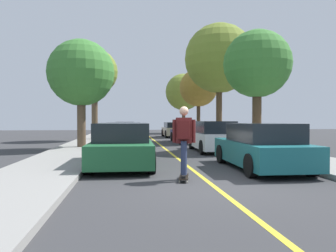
{
  "coord_description": "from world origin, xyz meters",
  "views": [
    {
      "loc": [
        -1.97,
        -7.21,
        1.53
      ],
      "look_at": [
        -0.17,
        6.73,
        1.24
      ],
      "focal_mm": 33.83,
      "sensor_mm": 36.0,
      "label": 1
    }
  ],
  "objects_px": {
    "street_tree_left_near": "(94,72)",
    "skateboarder": "(184,137)",
    "parked_car_left_near": "(124,136)",
    "parked_car_right_nearest": "(261,147)",
    "parked_car_right_near": "(213,137)",
    "street_tree_right_near": "(219,59)",
    "parked_car_left_far": "(125,132)",
    "street_tree_right_far": "(199,88)",
    "parked_car_left_farthest": "(125,129)",
    "skateboard": "(184,177)",
    "street_tree_right_nearest": "(257,65)",
    "parked_car_right_farthest": "(174,130)",
    "parked_car_left_nearest": "(122,145)",
    "street_tree_right_farthest": "(184,92)",
    "street_tree_left_nearest": "(81,73)",
    "parked_car_right_far": "(189,132)"
  },
  "relations": [
    {
      "from": "parked_car_left_near",
      "to": "street_tree_left_near",
      "type": "height_order",
      "value": "street_tree_left_near"
    },
    {
      "from": "parked_car_left_nearest",
      "to": "parked_car_right_near",
      "type": "xyz_separation_m",
      "value": [
        4.27,
        4.2,
        0.01
      ]
    },
    {
      "from": "street_tree_right_near",
      "to": "parked_car_left_nearest",
      "type": "bearing_deg",
      "value": -121.43
    },
    {
      "from": "parked_car_left_nearest",
      "to": "street_tree_right_nearest",
      "type": "relative_size",
      "value": 0.82
    },
    {
      "from": "street_tree_left_near",
      "to": "street_tree_right_nearest",
      "type": "xyz_separation_m",
      "value": [
        8.59,
        -8.59,
        -0.73
      ]
    },
    {
      "from": "street_tree_right_farthest",
      "to": "skateboarder",
      "type": "height_order",
      "value": "street_tree_right_farthest"
    },
    {
      "from": "parked_car_left_farthest",
      "to": "parked_car_left_near",
      "type": "bearing_deg",
      "value": -90.0
    },
    {
      "from": "parked_car_right_farthest",
      "to": "street_tree_right_nearest",
      "type": "relative_size",
      "value": 0.7
    },
    {
      "from": "parked_car_left_farthest",
      "to": "street_tree_right_nearest",
      "type": "relative_size",
      "value": 0.77
    },
    {
      "from": "parked_car_left_farthest",
      "to": "street_tree_left_near",
      "type": "distance_m",
      "value": 7.47
    },
    {
      "from": "parked_car_right_farthest",
      "to": "street_tree_right_nearest",
      "type": "bearing_deg",
      "value": -80.36
    },
    {
      "from": "parked_car_right_farthest",
      "to": "street_tree_right_farthest",
      "type": "xyz_separation_m",
      "value": [
        2.16,
        7.33,
        3.94
      ]
    },
    {
      "from": "parked_car_right_nearest",
      "to": "parked_car_right_farthest",
      "type": "distance_m",
      "value": 18.13
    },
    {
      "from": "street_tree_left_near",
      "to": "street_tree_right_near",
      "type": "bearing_deg",
      "value": -14.49
    },
    {
      "from": "street_tree_left_nearest",
      "to": "street_tree_right_near",
      "type": "height_order",
      "value": "street_tree_right_near"
    },
    {
      "from": "parked_car_right_far",
      "to": "parked_car_right_farthest",
      "type": "relative_size",
      "value": 1.14
    },
    {
      "from": "parked_car_left_nearest",
      "to": "street_tree_right_near",
      "type": "height_order",
      "value": "street_tree_right_near"
    },
    {
      "from": "parked_car_right_nearest",
      "to": "street_tree_right_near",
      "type": "bearing_deg",
      "value": 79.62
    },
    {
      "from": "parked_car_right_farthest",
      "to": "street_tree_right_near",
      "type": "height_order",
      "value": "street_tree_right_near"
    },
    {
      "from": "parked_car_left_farthest",
      "to": "street_tree_right_near",
      "type": "bearing_deg",
      "value": -51.11
    },
    {
      "from": "parked_car_left_nearest",
      "to": "street_tree_right_far",
      "type": "bearing_deg",
      "value": 69.1
    },
    {
      "from": "parked_car_left_near",
      "to": "parked_car_left_far",
      "type": "distance_m",
      "value": 7.05
    },
    {
      "from": "parked_car_left_near",
      "to": "parked_car_right_nearest",
      "type": "bearing_deg",
      "value": -59.09
    },
    {
      "from": "parked_car_left_farthest",
      "to": "skateboard",
      "type": "xyz_separation_m",
      "value": [
        1.58,
        -21.23,
        -0.58
      ]
    },
    {
      "from": "parked_car_left_nearest",
      "to": "parked_car_left_farthest",
      "type": "xyz_separation_m",
      "value": [
        0.0,
        18.49,
        -0.02
      ]
    },
    {
      "from": "parked_car_left_far",
      "to": "street_tree_right_far",
      "type": "distance_m",
      "value": 8.4
    },
    {
      "from": "street_tree_left_near",
      "to": "street_tree_right_nearest",
      "type": "relative_size",
      "value": 1.13
    },
    {
      "from": "street_tree_right_farthest",
      "to": "skateboard",
      "type": "xyz_separation_m",
      "value": [
        -4.85,
        -26.94,
        -4.5
      ]
    },
    {
      "from": "parked_car_right_farthest",
      "to": "street_tree_right_near",
      "type": "distance_m",
      "value": 8.39
    },
    {
      "from": "street_tree_left_near",
      "to": "street_tree_right_farthest",
      "type": "bearing_deg",
      "value": 53.14
    },
    {
      "from": "parked_car_left_near",
      "to": "street_tree_right_nearest",
      "type": "relative_size",
      "value": 0.77
    },
    {
      "from": "street_tree_left_near",
      "to": "skateboard",
      "type": "bearing_deg",
      "value": -76.42
    },
    {
      "from": "parked_car_right_farthest",
      "to": "street_tree_left_near",
      "type": "bearing_deg",
      "value": -147.36
    },
    {
      "from": "parked_car_right_far",
      "to": "parked_car_left_nearest",
      "type": "bearing_deg",
      "value": -112.97
    },
    {
      "from": "parked_car_right_near",
      "to": "parked_car_right_farthest",
      "type": "relative_size",
      "value": 1.02
    },
    {
      "from": "parked_car_left_farthest",
      "to": "parked_car_right_near",
      "type": "relative_size",
      "value": 1.07
    },
    {
      "from": "parked_car_left_nearest",
      "to": "parked_car_right_near",
      "type": "relative_size",
      "value": 1.13
    },
    {
      "from": "parked_car_left_far",
      "to": "parked_car_left_farthest",
      "type": "distance_m",
      "value": 5.59
    },
    {
      "from": "street_tree_right_nearest",
      "to": "skateboarder",
      "type": "xyz_separation_m",
      "value": [
        -4.86,
        -6.92,
        -3.1
      ]
    },
    {
      "from": "parked_car_right_nearest",
      "to": "street_tree_right_farthest",
      "type": "xyz_separation_m",
      "value": [
        2.16,
        25.47,
        3.91
      ]
    },
    {
      "from": "street_tree_left_near",
      "to": "skateboarder",
      "type": "relative_size",
      "value": 3.7
    },
    {
      "from": "parked_car_left_near",
      "to": "skateboard",
      "type": "bearing_deg",
      "value": -79.59
    },
    {
      "from": "parked_car_left_far",
      "to": "street_tree_left_near",
      "type": "bearing_deg",
      "value": -175.71
    },
    {
      "from": "parked_car_left_farthest",
      "to": "parked_car_right_nearest",
      "type": "xyz_separation_m",
      "value": [
        4.27,
        -19.76,
        0.01
      ]
    },
    {
      "from": "street_tree_left_nearest",
      "to": "parked_car_left_nearest",
      "type": "bearing_deg",
      "value": -70.41
    },
    {
      "from": "parked_car_left_far",
      "to": "street_tree_left_near",
      "type": "distance_m",
      "value": 4.82
    },
    {
      "from": "parked_car_right_near",
      "to": "street_tree_right_near",
      "type": "relative_size",
      "value": 0.52
    },
    {
      "from": "parked_car_left_near",
      "to": "parked_car_left_farthest",
      "type": "distance_m",
      "value": 12.63
    },
    {
      "from": "parked_car_left_farthest",
      "to": "street_tree_left_near",
      "type": "relative_size",
      "value": 0.68
    },
    {
      "from": "parked_car_left_near",
      "to": "parked_car_right_farthest",
      "type": "height_order",
      "value": "parked_car_left_near"
    }
  ]
}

